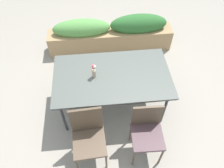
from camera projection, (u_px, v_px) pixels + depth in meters
ground_plane at (108, 108)px, 3.74m from camera, size 12.00×12.00×0.00m
dining_table at (112, 78)px, 3.22m from camera, size 1.68×0.98×0.76m
chair_near_left at (88, 134)px, 2.86m from camera, size 0.44×0.44×0.95m
chair_near_right at (147, 130)px, 2.90m from camera, size 0.42×0.42×0.89m
flower_vase at (94, 71)px, 3.07m from camera, size 0.06×0.06×0.24m
planter_box at (111, 34)px, 4.40m from camera, size 2.44×0.39×0.76m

